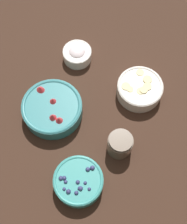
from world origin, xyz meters
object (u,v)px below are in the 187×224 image
Objects in this scene: bowl_blueberries at (78,181)px; bowl_cream at (77,54)px; jar_chocolate at (120,144)px; bowl_bananas at (140,89)px; bowl_strawberries at (52,108)px.

bowl_cream is (0.41, -0.26, -0.00)m from bowl_blueberries.
bowl_blueberries is 1.87× the size of jar_chocolate.
bowl_cream is at bearing -11.97° from jar_chocolate.
bowl_bananas is (0.16, -0.37, 0.00)m from bowl_blueberries.
jar_chocolate is at bearing -154.06° from bowl_strawberries.
jar_chocolate reaches higher than bowl_blueberries.
jar_chocolate reaches higher than bowl_bananas.
bowl_blueberries is 0.18m from jar_chocolate.
bowl_cream is (0.26, 0.10, -0.00)m from bowl_bananas.
bowl_cream is at bearing 21.93° from bowl_bananas.
bowl_strawberries reaches higher than bowl_blueberries.
bowl_strawberries is at bearing 70.11° from bowl_bananas.
jar_chocolate is (-0.13, 0.19, 0.01)m from bowl_bananas.
bowl_strawberries is 0.27m from jar_chocolate.
bowl_bananas is 0.28m from bowl_cream.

